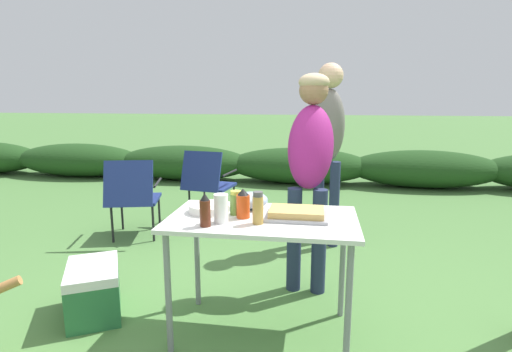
{
  "coord_description": "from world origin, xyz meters",
  "views": [
    {
      "loc": [
        0.31,
        -2.22,
        1.43
      ],
      "look_at": [
        -0.11,
        0.47,
        0.89
      ],
      "focal_mm": 28.0,
      "sensor_mm": 36.0,
      "label": 1
    }
  ],
  "objects_px": {
    "bbq_sauce_bottle": "(205,211)",
    "standing_person_in_olive_jacket": "(310,154)",
    "standing_person_in_navy_coat": "(329,135)",
    "camp_chair_green_behind_table": "(208,181)",
    "hot_sauce_bottle": "(243,204)",
    "camp_chair_near_hedge": "(133,194)",
    "relish_jar": "(236,203)",
    "food_tray": "(297,214)",
    "paper_cup_stack": "(221,208)",
    "spice_jar": "(258,208)",
    "cooler_box": "(94,290)",
    "mixing_bowl": "(251,200)",
    "folding_table": "(262,230)",
    "plate_stack": "(209,208)"
  },
  "relations": [
    {
      "from": "standing_person_in_navy_coat",
      "to": "camp_chair_green_behind_table",
      "type": "bearing_deg",
      "value": -175.07
    },
    {
      "from": "paper_cup_stack",
      "to": "bbq_sauce_bottle",
      "type": "height_order",
      "value": "bbq_sauce_bottle"
    },
    {
      "from": "mixing_bowl",
      "to": "relish_jar",
      "type": "height_order",
      "value": "relish_jar"
    },
    {
      "from": "folding_table",
      "to": "camp_chair_near_hedge",
      "type": "distance_m",
      "value": 2.1
    },
    {
      "from": "paper_cup_stack",
      "to": "camp_chair_near_hedge",
      "type": "distance_m",
      "value": 2.07
    },
    {
      "from": "standing_person_in_navy_coat",
      "to": "hot_sauce_bottle",
      "type": "bearing_deg",
      "value": -79.45
    },
    {
      "from": "standing_person_in_olive_jacket",
      "to": "standing_person_in_navy_coat",
      "type": "height_order",
      "value": "standing_person_in_navy_coat"
    },
    {
      "from": "spice_jar",
      "to": "cooler_box",
      "type": "relative_size",
      "value": 0.32
    },
    {
      "from": "hot_sauce_bottle",
      "to": "cooler_box",
      "type": "xyz_separation_m",
      "value": [
        -1.03,
        0.06,
        -0.65
      ]
    },
    {
      "from": "mixing_bowl",
      "to": "camp_chair_near_hedge",
      "type": "distance_m",
      "value": 1.91
    },
    {
      "from": "food_tray",
      "to": "paper_cup_stack",
      "type": "distance_m",
      "value": 0.44
    },
    {
      "from": "plate_stack",
      "to": "paper_cup_stack",
      "type": "distance_m",
      "value": 0.23
    },
    {
      "from": "food_tray",
      "to": "bbq_sauce_bottle",
      "type": "relative_size",
      "value": 1.9
    },
    {
      "from": "mixing_bowl",
      "to": "camp_chair_green_behind_table",
      "type": "height_order",
      "value": "mixing_bowl"
    },
    {
      "from": "hot_sauce_bottle",
      "to": "standing_person_in_navy_coat",
      "type": "height_order",
      "value": "standing_person_in_navy_coat"
    },
    {
      "from": "folding_table",
      "to": "food_tray",
      "type": "height_order",
      "value": "food_tray"
    },
    {
      "from": "camp_chair_near_hedge",
      "to": "mixing_bowl",
      "type": "bearing_deg",
      "value": -55.2
    },
    {
      "from": "spice_jar",
      "to": "standing_person_in_olive_jacket",
      "type": "bearing_deg",
      "value": 72.31
    },
    {
      "from": "mixing_bowl",
      "to": "camp_chair_near_hedge",
      "type": "bearing_deg",
      "value": 138.52
    },
    {
      "from": "mixing_bowl",
      "to": "hot_sauce_bottle",
      "type": "relative_size",
      "value": 1.26
    },
    {
      "from": "paper_cup_stack",
      "to": "relish_jar",
      "type": "distance_m",
      "value": 0.17
    },
    {
      "from": "folding_table",
      "to": "camp_chair_near_hedge",
      "type": "height_order",
      "value": "camp_chair_near_hedge"
    },
    {
      "from": "camp_chair_near_hedge",
      "to": "relish_jar",
      "type": "bearing_deg",
      "value": -59.91
    },
    {
      "from": "food_tray",
      "to": "camp_chair_green_behind_table",
      "type": "xyz_separation_m",
      "value": [
        -1.14,
        2.15,
        -0.3
      ]
    },
    {
      "from": "plate_stack",
      "to": "bbq_sauce_bottle",
      "type": "bearing_deg",
      "value": -79.01
    },
    {
      "from": "camp_chair_green_behind_table",
      "to": "cooler_box",
      "type": "height_order",
      "value": "camp_chair_green_behind_table"
    },
    {
      "from": "camp_chair_green_behind_table",
      "to": "standing_person_in_navy_coat",
      "type": "bearing_deg",
      "value": -13.77
    },
    {
      "from": "bbq_sauce_bottle",
      "to": "standing_person_in_olive_jacket",
      "type": "relative_size",
      "value": 0.12
    },
    {
      "from": "food_tray",
      "to": "standing_person_in_navy_coat",
      "type": "relative_size",
      "value": 0.2
    },
    {
      "from": "hot_sauce_bottle",
      "to": "folding_table",
      "type": "bearing_deg",
      "value": 12.78
    },
    {
      "from": "paper_cup_stack",
      "to": "standing_person_in_olive_jacket",
      "type": "relative_size",
      "value": 0.1
    },
    {
      "from": "camp_chair_near_hedge",
      "to": "cooler_box",
      "type": "relative_size",
      "value": 1.45
    },
    {
      "from": "bbq_sauce_bottle",
      "to": "camp_chair_near_hedge",
      "type": "bearing_deg",
      "value": 126.73
    },
    {
      "from": "camp_chair_near_hedge",
      "to": "hot_sauce_bottle",
      "type": "bearing_deg",
      "value": -59.9
    },
    {
      "from": "mixing_bowl",
      "to": "bbq_sauce_bottle",
      "type": "distance_m",
      "value": 0.44
    },
    {
      "from": "standing_person_in_olive_jacket",
      "to": "spice_jar",
      "type": "bearing_deg",
      "value": -102.91
    },
    {
      "from": "camp_chair_green_behind_table",
      "to": "food_tray",
      "type": "bearing_deg",
      "value": -52.54
    },
    {
      "from": "plate_stack",
      "to": "mixing_bowl",
      "type": "distance_m",
      "value": 0.27
    },
    {
      "from": "camp_chair_near_hedge",
      "to": "cooler_box",
      "type": "distance_m",
      "value": 1.48
    },
    {
      "from": "standing_person_in_olive_jacket",
      "to": "standing_person_in_navy_coat",
      "type": "distance_m",
      "value": 0.9
    },
    {
      "from": "relish_jar",
      "to": "camp_chair_near_hedge",
      "type": "bearing_deg",
      "value": 133.81
    },
    {
      "from": "food_tray",
      "to": "mixing_bowl",
      "type": "xyz_separation_m",
      "value": [
        -0.3,
        0.17,
        0.02
      ]
    },
    {
      "from": "spice_jar",
      "to": "standing_person_in_olive_jacket",
      "type": "height_order",
      "value": "standing_person_in_olive_jacket"
    },
    {
      "from": "relish_jar",
      "to": "paper_cup_stack",
      "type": "bearing_deg",
      "value": -106.93
    },
    {
      "from": "spice_jar",
      "to": "camp_chair_green_behind_table",
      "type": "relative_size",
      "value": 0.22
    },
    {
      "from": "mixing_bowl",
      "to": "plate_stack",
      "type": "bearing_deg",
      "value": -150.44
    },
    {
      "from": "standing_person_in_olive_jacket",
      "to": "cooler_box",
      "type": "relative_size",
      "value": 2.79
    },
    {
      "from": "mixing_bowl",
      "to": "hot_sauce_bottle",
      "type": "distance_m",
      "value": 0.22
    },
    {
      "from": "standing_person_in_olive_jacket",
      "to": "food_tray",
      "type": "bearing_deg",
      "value": -90.0
    },
    {
      "from": "plate_stack",
      "to": "camp_chair_near_hedge",
      "type": "distance_m",
      "value": 1.84
    }
  ]
}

